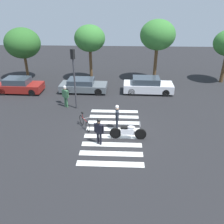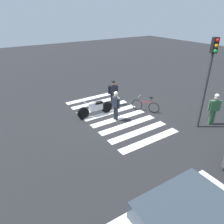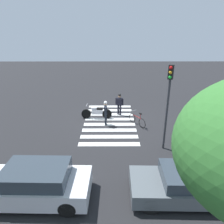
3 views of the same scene
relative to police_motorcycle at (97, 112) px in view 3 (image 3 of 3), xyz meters
name	(u,v)px [view 3 (image 3 of 3)]	position (x,y,z in m)	size (l,w,h in m)	color
ground_plane	(109,122)	(-0.95, 0.63, -0.48)	(60.00, 60.00, 0.00)	#232326
police_motorcycle	(97,112)	(0.00, 0.00, 0.00)	(2.25, 0.62, 1.07)	black
leaning_bicycle	(137,120)	(-2.86, 1.20, -0.10)	(0.96, 1.50, 1.00)	black
officer_on_foot	(119,103)	(-1.70, -0.68, 0.50)	(0.60, 0.37, 1.71)	black
officer_by_motorcycle	(106,111)	(-0.70, 1.13, 0.52)	(0.23, 0.66, 1.73)	#1E232D
pedestrian_bystander	(182,133)	(-4.83, 4.41, 0.57)	(0.60, 0.42, 1.80)	#3F724C
crosswalk_stripes	(109,122)	(-0.95, 0.63, -0.47)	(3.58, 6.75, 0.01)	silver
car_grey_coupe	(187,184)	(-4.01, 7.82, 0.13)	(4.30, 1.94, 1.23)	black
car_white_van	(33,184)	(1.91, 7.86, 0.21)	(4.47, 1.94, 1.43)	black
traffic_light_pole	(168,96)	(-3.97, 4.22, 2.59)	(0.32, 0.36, 4.61)	#38383D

